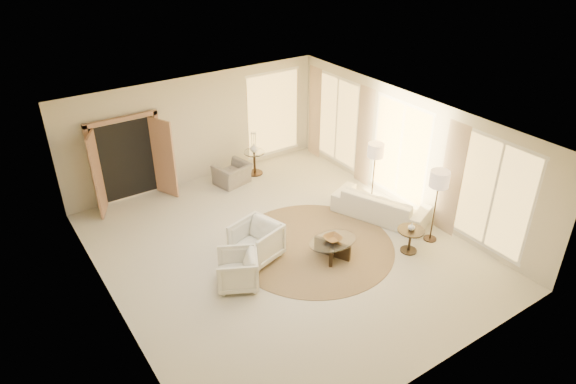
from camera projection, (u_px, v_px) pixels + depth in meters
room at (283, 193)px, 10.26m from camera, size 7.04×8.04×2.83m
windows_right at (403, 152)px, 12.03m from camera, size 0.10×6.40×2.40m
window_back_corner at (273, 114)px, 14.26m from camera, size 1.70×0.10×2.40m
curtains_right at (375, 142)px, 12.69m from camera, size 0.06×5.20×2.60m
french_doors at (129, 162)px, 12.26m from camera, size 1.95×0.66×2.16m
area_rug at (313, 246)px, 11.04m from camera, size 4.38×4.38×0.01m
sofa at (381, 205)px, 11.95m from camera, size 1.65×2.37×0.65m
armchair_left at (256, 240)px, 10.48m from camera, size 1.02×1.06×0.89m
armchair_right at (237, 268)px, 9.74m from camera, size 0.98×1.01×0.78m
accent_chair at (232, 171)px, 13.36m from camera, size 0.96×0.74×0.75m
coffee_table at (332, 246)px, 10.62m from camera, size 1.20×1.20×0.39m
end_table at (410, 236)px, 10.73m from camera, size 0.57×0.57×0.54m
side_table at (254, 160)px, 13.86m from camera, size 0.56×0.56×0.65m
floor_lamp_near at (376, 153)px, 12.01m from camera, size 0.38×0.38×1.58m
floor_lamp_far at (439, 182)px, 10.59m from camera, size 0.41×0.41×1.67m
bowl at (333, 239)px, 10.53m from camera, size 0.37×0.37×0.09m
end_vase at (412, 227)px, 10.61m from camera, size 0.18×0.18×0.16m
side_vase at (254, 148)px, 13.67m from camera, size 0.26×0.26×0.23m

